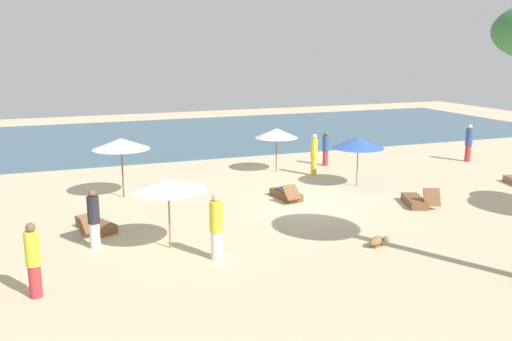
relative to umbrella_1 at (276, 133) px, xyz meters
name	(u,v)px	position (x,y,z in m)	size (l,w,h in m)	color
ground_plane	(306,203)	(-0.98, -5.21, -1.80)	(60.00, 60.00, 0.00)	beige
ocean_water	(192,135)	(-0.98, 11.79, -1.77)	(48.00, 16.00, 0.06)	#3D6075
umbrella_1	(276,133)	(0.00, 0.00, 0.00)	(1.96, 1.96, 2.01)	brown
umbrella_2	(358,143)	(2.08, -3.65, 0.02)	(2.12, 2.12, 2.04)	olive
umbrella_3	(121,144)	(-7.18, -2.02, 0.28)	(2.16, 2.16, 2.28)	brown
umbrella_4	(168,185)	(-6.68, -8.10, 0.08)	(2.17, 2.17, 2.03)	olive
lounger_1	(416,201)	(2.60, -6.95, -1.62)	(1.11, 1.73, 0.75)	brown
lounger_2	(287,194)	(-1.45, -4.47, -1.62)	(0.81, 1.77, 0.67)	brown
lounger_4	(95,226)	(-8.56, -5.79, -1.62)	(1.25, 1.75, 0.73)	brown
person_0	(216,226)	(-5.67, -9.37, -0.87)	(0.46, 0.46, 1.84)	white
person_1	(94,219)	(-8.69, -7.33, -0.93)	(0.38, 0.38, 1.73)	white
person_2	(33,260)	(-10.26, -10.16, -0.89)	(0.43, 0.43, 1.79)	#BF3338
person_3	(326,148)	(2.75, 0.40, -0.95)	(0.37, 0.37, 1.66)	#BF3338
person_4	(314,154)	(1.27, -1.31, -0.83)	(0.37, 0.37, 1.87)	yellow
person_5	(469,143)	(9.89, -1.24, -0.84)	(0.44, 0.44, 1.87)	#BF3338
dog	(378,241)	(-1.06, -10.11, -1.63)	(0.68, 0.50, 0.32)	olive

